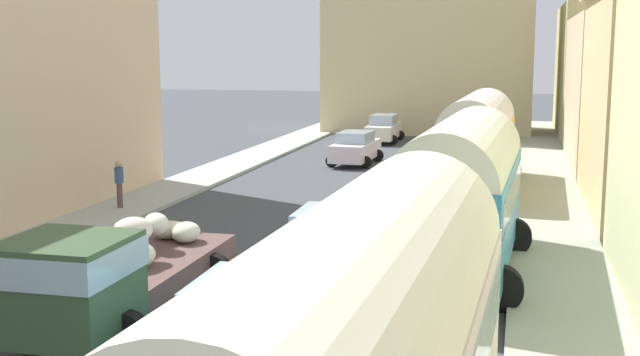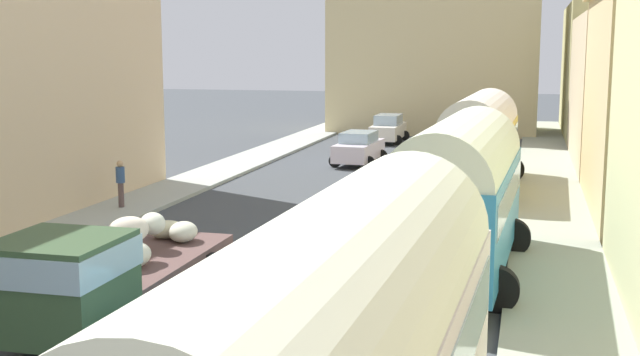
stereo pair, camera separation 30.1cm
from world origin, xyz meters
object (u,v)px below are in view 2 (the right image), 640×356
at_px(car_0, 359,148).
at_px(car_3, 326,240).
at_px(parked_bus_2, 481,138).
at_px(parked_bus_1, 460,190).
at_px(car_1, 388,129).
at_px(pedestrian_1, 121,182).
at_px(car_2, 229,324).
at_px(cargo_truck_0, 103,272).

relative_size(car_0, car_3, 1.07).
bearing_deg(parked_bus_2, parked_bus_1, -88.75).
bearing_deg(parked_bus_1, car_1, 103.23).
height_order(car_0, car_3, car_0).
relative_size(car_0, pedestrian_1, 2.40).
relative_size(parked_bus_1, car_1, 1.89).
bearing_deg(parked_bus_2, car_1, 112.02).
distance_m(parked_bus_2, car_0, 8.86).
xyz_separation_m(parked_bus_2, car_1, (-6.43, 15.89, -1.30)).
relative_size(parked_bus_2, car_1, 2.12).
bearing_deg(pedestrian_1, car_3, -32.67).
bearing_deg(car_0, parked_bus_1, -70.96).
bearing_deg(parked_bus_1, car_3, -174.23).
relative_size(car_2, pedestrian_1, 2.34).
distance_m(parked_bus_1, car_0, 19.94).
bearing_deg(car_2, cargo_truck_0, 157.99).
bearing_deg(car_2, car_3, 89.33).
bearing_deg(car_2, parked_bus_2, 80.98).
xyz_separation_m(car_0, pedestrian_1, (-5.65, -13.49, 0.23)).
height_order(cargo_truck_0, car_2, cargo_truck_0).
xyz_separation_m(parked_bus_1, cargo_truck_0, (-6.59, -5.73, -1.00)).
distance_m(car_0, car_3, 19.40).
relative_size(parked_bus_1, cargo_truck_0, 1.15).
height_order(car_3, pedestrian_1, pedestrian_1).
xyz_separation_m(parked_bus_2, car_2, (-3.12, -19.65, -1.32)).
xyz_separation_m(car_2, car_3, (0.08, 6.68, -0.02)).
relative_size(cargo_truck_0, car_1, 1.64).
height_order(parked_bus_1, car_1, parked_bus_1).
bearing_deg(car_0, pedestrian_1, -112.72).
bearing_deg(car_3, cargo_truck_0, -121.23).
distance_m(car_1, pedestrian_1, 23.83).
bearing_deg(pedestrian_1, car_2, -54.69).
xyz_separation_m(parked_bus_1, car_3, (-3.32, -0.34, -1.39)).
height_order(car_1, car_3, car_1).
bearing_deg(car_3, car_1, 96.69).
xyz_separation_m(car_1, pedestrian_1, (-5.43, -23.21, 0.20)).
distance_m(cargo_truck_0, car_3, 6.32).
bearing_deg(pedestrian_1, parked_bus_1, -23.67).
relative_size(parked_bus_1, car_0, 1.94).
bearing_deg(car_3, parked_bus_1, 5.77).
bearing_deg(car_3, parked_bus_2, 76.80).
distance_m(car_1, car_3, 29.06).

